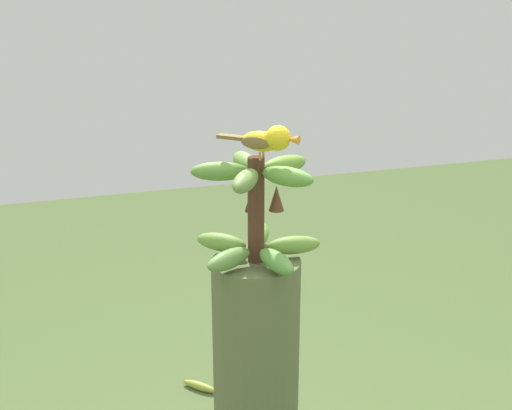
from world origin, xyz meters
TOP-DOWN VIEW (x-y plane):
  - banana_bunch at (-0.00, 0.00)m, footprint 0.31×0.31m
  - perched_bird at (0.03, 0.02)m, footprint 0.15×0.16m
  - fallen_banana at (-1.06, 0.09)m, footprint 0.14×0.14m

SIDE VIEW (x-z plane):
  - fallen_banana at x=-1.06m, z-range 0.00..0.03m
  - banana_bunch at x=0.00m, z-range 1.04..1.29m
  - perched_bird at x=0.03m, z-range 1.30..1.38m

